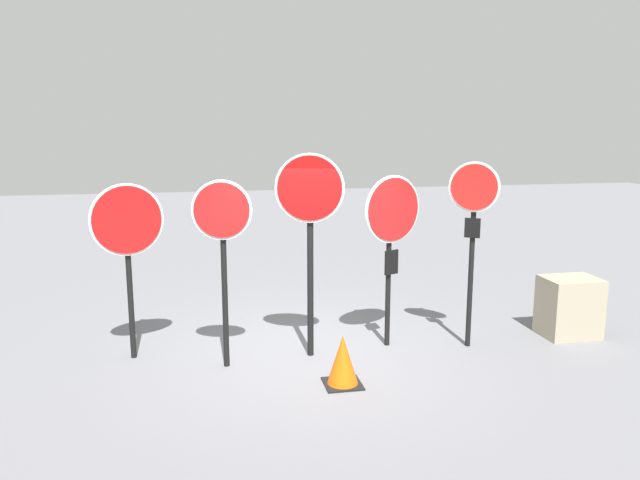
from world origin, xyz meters
name	(u,v)px	position (x,y,z in m)	size (l,w,h in m)	color
ground_plane	(311,352)	(0.00, 0.00, 0.00)	(40.00, 40.00, 0.00)	slate
stop_sign_0	(127,233)	(-2.32, 0.21, 1.68)	(0.89, 0.30, 2.32)	black
stop_sign_1	(223,234)	(-1.15, -0.32, 1.73)	(0.73, 0.18, 2.39)	black
stop_sign_2	(310,213)	(-0.04, -0.16, 1.93)	(0.86, 0.26, 2.69)	black
stop_sign_3	(392,224)	(1.11, 0.01, 1.72)	(0.85, 0.37, 2.38)	black
stop_sign_4	(473,215)	(2.17, -0.23, 1.84)	(0.58, 0.38, 2.56)	black
traffic_cone_0	(343,360)	(0.18, -1.13, 0.30)	(0.44, 0.44, 0.61)	black
storage_crate	(569,307)	(3.80, -0.08, 0.43)	(0.78, 0.61, 0.86)	#9E937A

